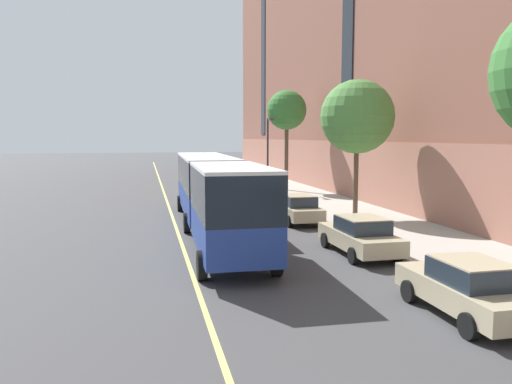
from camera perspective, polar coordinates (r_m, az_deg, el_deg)
name	(u,v)px	position (r m, az deg, el deg)	size (l,w,h in m)	color
ground_plane	(218,241)	(23.05, -4.36, -5.55)	(260.00, 260.00, 0.00)	#424244
sidewalk	(373,221)	(28.56, 13.23, -3.24)	(5.65, 160.00, 0.15)	#ADA89E
city_bus	(213,190)	(24.54, -4.97, 0.22)	(3.21, 19.09, 3.69)	navy
parked_car_white_0	(240,181)	(44.60, -1.82, 1.25)	(1.97, 4.69, 1.56)	silver
parked_car_champagne_1	(467,288)	(14.46, 23.00, -10.08)	(1.95, 4.38, 1.56)	#BCAD89
parked_car_black_2	(229,175)	(51.59, -3.16, 1.93)	(1.90, 4.31, 1.56)	black
parked_car_black_3	(260,190)	(37.48, 0.51, 0.28)	(2.05, 4.55, 1.56)	black
parked_car_champagne_4	(360,235)	(20.61, 11.81, -4.87)	(2.06, 4.67, 1.56)	#BCAD89
parked_car_champagne_5	(298,209)	(27.67, 4.85, -1.91)	(1.98, 4.40, 1.56)	#BCAD89
street_tree_mid_block	(357,117)	(29.32, 11.49, 8.40)	(4.22, 4.22, 7.83)	brown
street_tree_far_uptown	(287,111)	(43.06, 3.53, 9.25)	(3.36, 3.36, 8.53)	brown
street_lamp	(268,146)	(41.85, 1.43, 5.29)	(0.36, 1.48, 6.14)	#2D2D30
fire_hydrant	(272,189)	(40.48, 1.83, 0.32)	(0.42, 0.24, 0.72)	red
lane_centerline	(177,230)	(25.82, -9.02, -4.31)	(0.16, 140.00, 0.01)	#E0D66B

